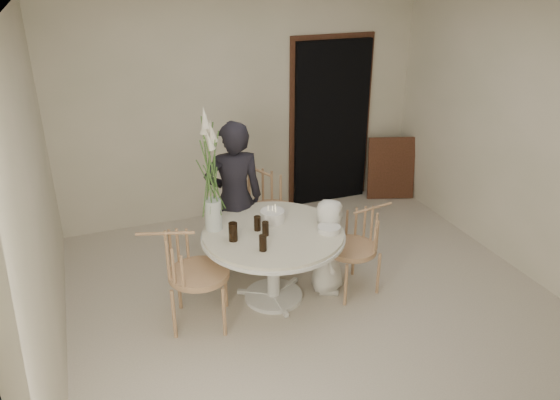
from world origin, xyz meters
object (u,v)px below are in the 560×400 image
object	(u,v)px
boy	(328,246)
flower_vase	(211,177)
table	(273,242)
girl	(234,199)
chair_far	(263,200)
birthday_cake	(272,216)
chair_left	(183,264)
chair_right	(362,237)

from	to	relation	value
boy	flower_vase	xyz separation A→B (m)	(-1.04, 0.28, 0.76)
table	girl	xyz separation A→B (m)	(-0.18, 0.64, 0.19)
chair_far	boy	xyz separation A→B (m)	(0.33, -0.95, -0.14)
birthday_cake	chair_left	bearing A→B (deg)	-163.53
chair_far	flower_vase	xyz separation A→B (m)	(-0.71, -0.67, 0.62)
girl	flower_vase	bearing A→B (deg)	56.80
chair_right	girl	bearing A→B (deg)	-135.39
birthday_cake	girl	bearing A→B (deg)	118.50
girl	table	bearing A→B (deg)	110.54
chair_far	girl	world-z (taller)	girl
birthday_cake	flower_vase	size ratio (longest dim) A/B	0.20
table	chair_far	size ratio (longest dim) A/B	1.38
girl	flower_vase	distance (m)	0.67
girl	boy	size ratio (longest dim) A/B	1.67
girl	flower_vase	world-z (taller)	flower_vase
birthday_cake	flower_vase	bearing A→B (deg)	175.42
chair_right	flower_vase	world-z (taller)	flower_vase
chair_right	boy	size ratio (longest dim) A/B	0.88
table	birthday_cake	bearing A→B (deg)	71.79
table	boy	world-z (taller)	boy
chair_far	chair_left	size ratio (longest dim) A/B	1.03
flower_vase	chair_left	bearing A→B (deg)	-138.87
flower_vase	boy	bearing A→B (deg)	-15.02
chair_left	chair_far	bearing A→B (deg)	-30.41
chair_far	chair_right	xyz separation A→B (m)	(0.66, -1.01, -0.07)
table	chair_far	world-z (taller)	chair_far
girl	birthday_cake	distance (m)	0.51
chair_right	flower_vase	xyz separation A→B (m)	(-1.37, 0.34, 0.69)
chair_far	flower_vase	size ratio (longest dim) A/B	0.83
chair_left	chair_right	bearing A→B (deg)	-73.83
boy	birthday_cake	world-z (taller)	boy
table	chair_right	size ratio (longest dim) A/B	1.55
chair_far	table	bearing A→B (deg)	-126.45
chair_far	flower_vase	bearing A→B (deg)	-159.70
chair_left	birthday_cake	size ratio (longest dim) A/B	4.07
chair_right	birthday_cake	distance (m)	0.89
chair_far	boy	size ratio (longest dim) A/B	0.99
chair_far	chair_right	size ratio (longest dim) A/B	1.12
girl	birthday_cake	world-z (taller)	girl
chair_right	boy	xyz separation A→B (m)	(-0.32, 0.06, -0.07)
girl	boy	bearing A→B (deg)	141.55
birthday_cake	boy	bearing A→B (deg)	-25.91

